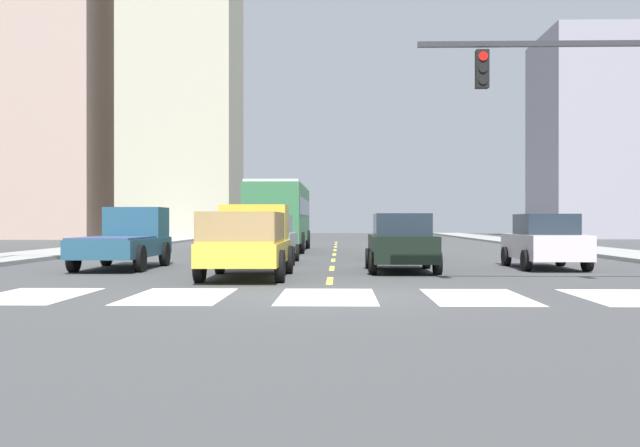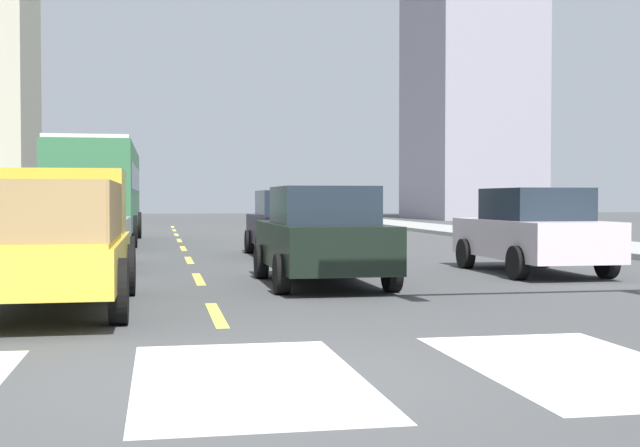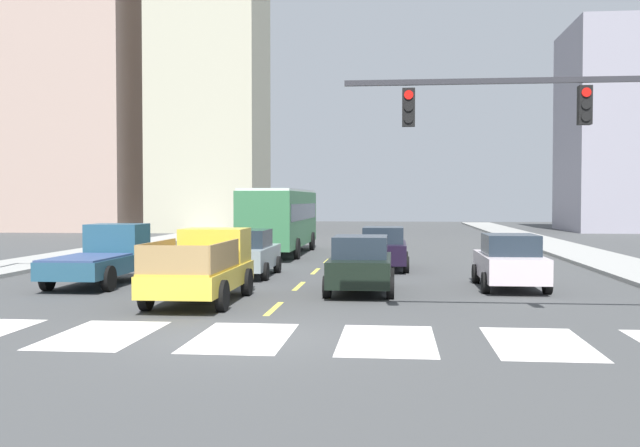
{
  "view_description": "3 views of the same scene",
  "coord_description": "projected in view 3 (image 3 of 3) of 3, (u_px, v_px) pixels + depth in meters",
  "views": [
    {
      "loc": [
        0.25,
        -14.96,
        1.5
      ],
      "look_at": [
        -0.61,
        17.86,
        1.39
      ],
      "focal_mm": 42.48,
      "sensor_mm": 36.0,
      "label": 1
    },
    {
      "loc": [
        -0.73,
        -7.1,
        1.51
      ],
      "look_at": [
        2.42,
        9.53,
        1.02
      ],
      "focal_mm": 47.88,
      "sensor_mm": 36.0,
      "label": 2
    },
    {
      "loc": [
        3.1,
        -14.73,
        2.81
      ],
      "look_at": [
        0.19,
        13.84,
        1.88
      ],
      "focal_mm": 41.52,
      "sensor_mm": 36.0,
      "label": 3
    }
  ],
  "objects": [
    {
      "name": "ground_plane",
      "position": [
        242.0,
        338.0,
        15.05
      ],
      "size": [
        160.0,
        160.0,
        0.0
      ],
      "primitive_type": "plane",
      "color": "#414243"
    },
    {
      "name": "crosswalk_stripe_2",
      "position": [
        102.0,
        335.0,
        15.35
      ],
      "size": [
        1.91,
        3.4,
        0.01
      ],
      "primitive_type": "cube",
      "color": "silver",
      "rests_on": "ground"
    },
    {
      "name": "crosswalk_stripe_3",
      "position": [
        242.0,
        337.0,
        15.05
      ],
      "size": [
        1.91,
        3.4,
        0.01
      ],
      "primitive_type": "cube",
      "color": "silver",
      "rests_on": "ground"
    },
    {
      "name": "lane_dash_2",
      "position": [
        315.0,
        271.0,
        28.97
      ],
      "size": [
        0.16,
        2.4,
        0.01
      ],
      "primitive_type": "cube",
      "color": "#E2D34A",
      "rests_on": "ground"
    },
    {
      "name": "lane_dash_6",
      "position": [
        348.0,
        242.0,
        48.86
      ],
      "size": [
        0.16,
        2.4,
        0.01
      ],
      "primitive_type": "cube",
      "color": "#E2D34A",
      "rests_on": "ground"
    },
    {
      "name": "sedan_near_right",
      "position": [
        247.0,
        253.0,
        26.99
      ],
      "size": [
        2.02,
        4.4,
        1.72
      ],
      "rotation": [
        0.0,
        0.0,
        0.03
      ],
      "color": "#86969B",
      "rests_on": "ground"
    },
    {
      "name": "city_bus",
      "position": [
        280.0,
        216.0,
        37.78
      ],
      "size": [
        2.72,
        10.8,
        3.32
      ],
      "rotation": [
        0.0,
        0.0,
        -0.02
      ],
      "color": "#367347",
      "rests_on": "ground"
    },
    {
      "name": "lane_dash_4",
      "position": [
        336.0,
        253.0,
        38.91
      ],
      "size": [
        0.16,
        2.4,
        0.01
      ],
      "primitive_type": "cube",
      "color": "#E2D34A",
      "rests_on": "ground"
    },
    {
      "name": "sidewalk_right",
      "position": [
        614.0,
        263.0,
        31.69
      ],
      "size": [
        3.26,
        110.0,
        0.15
      ],
      "primitive_type": "cube",
      "color": "#979793",
      "rests_on": "ground"
    },
    {
      "name": "block_mid_right",
      "position": [
        79.0,
        33.0,
        66.63
      ],
      "size": [
        10.72,
        9.96,
        35.64
      ],
      "primitive_type": "cube",
      "color": "tan",
      "rests_on": "ground"
    },
    {
      "name": "sidewalk_left",
      "position": [
        57.0,
        259.0,
        34.21
      ],
      "size": [
        3.26,
        110.0,
        0.15
      ],
      "primitive_type": "cube",
      "color": "#979793",
      "rests_on": "ground"
    },
    {
      "name": "lane_dash_1",
      "position": [
        299.0,
        286.0,
        24.0
      ],
      "size": [
        0.16,
        2.4,
        0.01
      ],
      "primitive_type": "cube",
      "color": "#E2D34A",
      "rests_on": "ground"
    },
    {
      "name": "pickup_dark",
      "position": [
        104.0,
        256.0,
        24.67
      ],
      "size": [
        2.18,
        5.2,
        1.96
      ],
      "rotation": [
        0.0,
        0.0,
        -0.05
      ],
      "color": "#244F67",
      "rests_on": "ground"
    },
    {
      "name": "crosswalk_stripe_4",
      "position": [
        387.0,
        340.0,
        14.75
      ],
      "size": [
        1.91,
        3.4,
        0.01
      ],
      "primitive_type": "cube",
      "color": "silver",
      "rests_on": "ground"
    },
    {
      "name": "block_mid_left",
      "position": [
        610.0,
        129.0,
        65.95
      ],
      "size": [
        7.69,
        11.28,
        18.18
      ],
      "primitive_type": "cube",
      "color": "#928F9D",
      "rests_on": "ground"
    },
    {
      "name": "lane_dash_3",
      "position": [
        327.0,
        261.0,
        33.94
      ],
      "size": [
        0.16,
        2.4,
        0.01
      ],
      "primitive_type": "cube",
      "color": "#E2D34A",
      "rests_on": "ground"
    },
    {
      "name": "lane_dash_0",
      "position": [
        274.0,
        309.0,
        19.03
      ],
      "size": [
        0.16,
        2.4,
        0.01
      ],
      "primitive_type": "cube",
      "color": "#E2D34A",
      "rests_on": "ground"
    },
    {
      "name": "sedan_mid",
      "position": [
        383.0,
        248.0,
        29.63
      ],
      "size": [
        2.02,
        4.4,
        1.72
      ],
      "rotation": [
        0.0,
        0.0,
        0.04
      ],
      "color": "black",
      "rests_on": "ground"
    },
    {
      "name": "sedan_far",
      "position": [
        510.0,
        261.0,
        23.31
      ],
      "size": [
        2.02,
        4.4,
        1.72
      ],
      "rotation": [
        0.0,
        0.0,
        -0.04
      ],
      "color": "silver",
      "rests_on": "ground"
    },
    {
      "name": "sedan_near_left",
      "position": [
        361.0,
        264.0,
        22.28
      ],
      "size": [
        2.02,
        4.4,
        1.72
      ],
      "rotation": [
        0.0,
        0.0,
        0.01
      ],
      "color": "black",
      "rests_on": "ground"
    },
    {
      "name": "pickup_stakebed",
      "position": [
        204.0,
        267.0,
        20.56
      ],
      "size": [
        2.18,
        5.2,
        1.96
      ],
      "rotation": [
        0.0,
        0.0,
        -0.0
      ],
      "color": "gold",
      "rests_on": "ground"
    },
    {
      "name": "crosswalk_stripe_5",
      "position": [
        539.0,
        343.0,
        14.45
      ],
      "size": [
        1.91,
        3.4,
        0.01
      ],
      "primitive_type": "cube",
      "color": "silver",
      "rests_on": "ground"
    },
    {
      "name": "lane_dash_7",
      "position": [
        352.0,
        238.0,
        53.83
      ],
      "size": [
        0.16,
        2.4,
        0.01
      ],
      "primitive_type": "cube",
      "color": "#E2D34A",
      "rests_on": "ground"
    },
    {
      "name": "lane_dash_5",
      "position": [
        343.0,
        247.0,
        43.89
      ],
      "size": [
        0.16,
        2.4,
        0.01
      ],
      "primitive_type": "cube",
      "color": "#E2D34A",
      "rests_on": "ground"
    }
  ]
}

